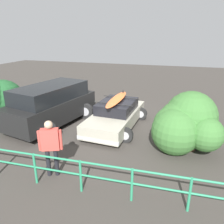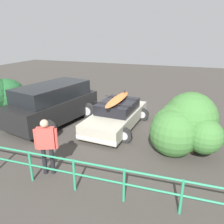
% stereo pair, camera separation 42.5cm
% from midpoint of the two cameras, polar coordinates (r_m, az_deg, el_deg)
% --- Properties ---
extents(ground_plane, '(44.00, 44.00, 0.02)m').
position_cam_midpoint_polar(ground_plane, '(10.70, 1.06, -3.12)').
color(ground_plane, '#423D38').
rests_on(ground_plane, ground).
extents(sedan_car, '(2.54, 4.36, 1.50)m').
position_cam_midpoint_polar(sedan_car, '(10.15, 2.44, -0.77)').
color(sedan_car, '#B7B29E').
rests_on(sedan_car, ground).
extents(suv_car, '(3.27, 4.90, 1.92)m').
position_cam_midpoint_polar(suv_car, '(10.80, -13.93, 2.18)').
color(suv_car, black).
rests_on(suv_car, ground).
extents(person_bystander, '(0.66, 0.39, 1.81)m').
position_cam_midpoint_polar(person_bystander, '(6.82, -15.08, -7.62)').
color(person_bystander, black).
rests_on(person_bystander, ground).
extents(railing_fence, '(9.93, 0.46, 0.97)m').
position_cam_midpoint_polar(railing_fence, '(6.49, -13.73, -13.55)').
color(railing_fence, '#2D9366').
rests_on(railing_fence, ground).
extents(bush_near_left, '(2.51, 2.52, 2.26)m').
position_cam_midpoint_polar(bush_near_left, '(8.57, 20.14, -3.64)').
color(bush_near_left, brown).
rests_on(bush_near_left, ground).
extents(bush_near_right, '(2.44, 2.52, 2.31)m').
position_cam_midpoint_polar(bush_near_right, '(11.66, -26.34, 2.56)').
color(bush_near_right, brown).
rests_on(bush_near_right, ground).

